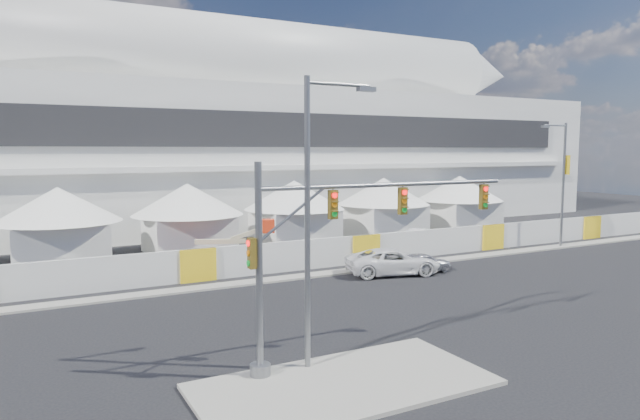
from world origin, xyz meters
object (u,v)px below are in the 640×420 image
traffic_mast (321,251)px  streetlight_curb (562,176)px  pickup_curb (393,261)px  lot_car_a (425,238)px  boom_lift (213,255)px  sedan_silver (423,263)px  streetlight_median (314,203)px

traffic_mast → streetlight_curb: streetlight_curb is taller
traffic_mast → pickup_curb: bearing=45.5°
traffic_mast → lot_car_a: bearing=43.6°
boom_lift → pickup_curb: bearing=-19.3°
streetlight_curb → boom_lift: 28.32m
lot_car_a → streetlight_curb: streetlight_curb is taller
sedan_silver → lot_car_a: size_ratio=0.83×
pickup_curb → streetlight_curb: streetlight_curb is taller
traffic_mast → streetlight_curb: (29.29, 13.62, 1.51)m
sedan_silver → traffic_mast: 17.88m
streetlight_median → boom_lift: bearing=83.3°
lot_car_a → streetlight_curb: size_ratio=0.46×
lot_car_a → traffic_mast: 27.36m
streetlight_median → lot_car_a: bearing=43.2°
lot_car_a → streetlight_median: (-19.93, -18.74, 5.31)m
sedan_silver → pickup_curb: pickup_curb is taller
streetlight_median → boom_lift: 20.07m
pickup_curb → traffic_mast: size_ratio=0.54×
pickup_curb → streetlight_median: (-11.73, -11.69, 5.24)m
sedan_silver → lot_car_a: lot_car_a is taller
traffic_mast → streetlight_median: (-0.29, -0.03, 1.74)m
sedan_silver → traffic_mast: traffic_mast is taller
sedan_silver → lot_car_a: 9.74m
lot_car_a → streetlight_median: size_ratio=0.45×
streetlight_median → sedan_silver: bearing=39.2°
streetlight_curb → streetlight_median: bearing=-155.2°
lot_car_a → boom_lift: 17.67m
sedan_silver → pickup_curb: size_ratio=0.65×
lot_car_a → streetlight_curb: (9.65, -5.09, 5.08)m
streetlight_curb → traffic_mast: bearing=-155.1°
streetlight_curb → lot_car_a: bearing=152.2°
sedan_silver → streetlight_median: size_ratio=0.38×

